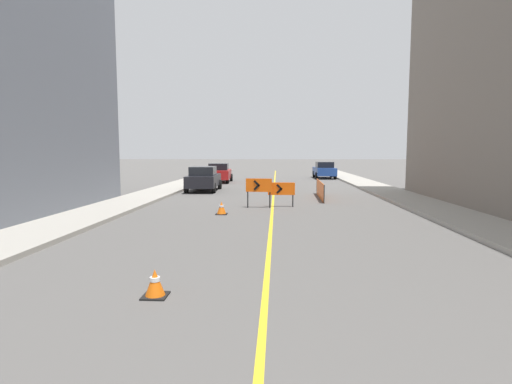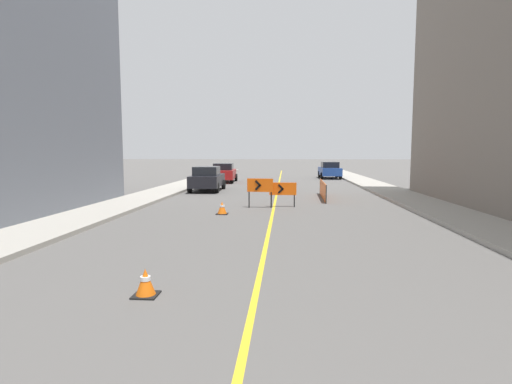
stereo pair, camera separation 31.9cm
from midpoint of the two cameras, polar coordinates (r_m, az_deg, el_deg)
name	(u,v)px [view 1 (the left image)]	position (r m, az deg, el deg)	size (l,w,h in m)	color
lane_stripe	(274,194)	(24.27, 2.15, -0.22)	(0.12, 60.63, 0.01)	gold
sidewalk_left	(159,192)	(25.37, -14.04, 0.02)	(2.43, 60.63, 0.14)	#9E998E
sidewalk_right	(392,193)	(25.18, 18.48, -0.14)	(2.43, 60.63, 0.14)	#9E998E
traffic_cone_second	(155,283)	(7.37, -15.46, -12.46)	(0.43, 0.43, 0.49)	black
traffic_cone_third	(222,208)	(16.24, -5.51, -2.29)	(0.46, 0.46, 0.52)	black
arrow_barricade_primary	(259,187)	(17.96, -0.11, 0.78)	(1.18, 0.14, 1.33)	#EF560C
arrow_barricade_secondary	(281,190)	(18.33, 3.15, 0.34)	(1.24, 0.10, 1.13)	#EF560C
safety_mesh_fence	(320,190)	(22.12, 8.74, 0.32)	(0.17, 4.84, 0.92)	#EF560C
parked_car_curb_near	(204,179)	(26.10, -7.84, 1.90)	(1.96, 4.36, 1.59)	black
parked_car_curb_mid	(219,173)	(33.51, -5.55, 2.76)	(2.05, 4.40, 1.59)	maroon
parked_car_curb_far	(324,170)	(38.97, 9.50, 3.11)	(1.94, 4.34, 1.59)	navy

